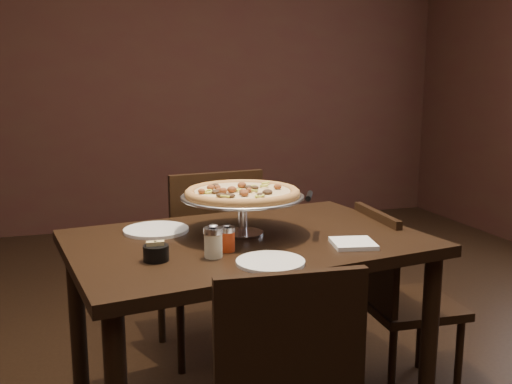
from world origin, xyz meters
name	(u,v)px	position (x,y,z in m)	size (l,w,h in m)	color
room	(264,73)	(0.06, 0.03, 1.40)	(6.04, 7.04, 2.84)	black
dining_table	(247,265)	(0.01, 0.05, 0.70)	(1.40, 1.04, 0.80)	black
pizza_stand	(242,194)	(0.00, 0.10, 0.96)	(0.47, 0.47, 0.19)	#BBBAC2
parmesan_shaker	(213,242)	(-0.17, -0.15, 0.86)	(0.06, 0.06, 0.11)	beige
pepper_flake_shaker	(227,238)	(-0.11, -0.10, 0.85)	(0.06, 0.06, 0.10)	maroon
packet_caddy	(156,252)	(-0.36, -0.13, 0.83)	(0.08, 0.08, 0.06)	black
napkin_stack	(353,243)	(0.33, -0.16, 0.81)	(0.15, 0.15, 0.02)	white
plate_left	(156,230)	(-0.31, 0.24, 0.81)	(0.25, 0.25, 0.01)	white
plate_near	(270,262)	(-0.01, -0.27, 0.81)	(0.22, 0.22, 0.01)	white
serving_spatula	(309,197)	(0.23, 0.00, 0.96)	(0.17, 0.17, 0.03)	#BBBAC2
chair_far	(209,257)	(0.00, 0.72, 0.53)	(0.50, 0.50, 0.97)	black
chair_side	(396,294)	(0.72, 0.16, 0.46)	(0.41, 0.41, 0.84)	black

